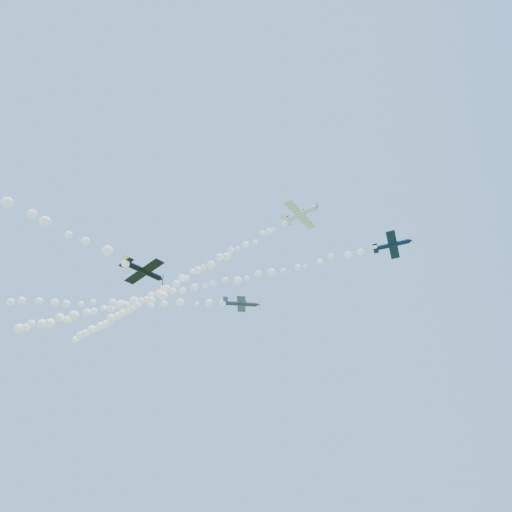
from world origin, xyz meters
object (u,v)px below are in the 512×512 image
(plane_white, at_px, (300,214))
(plane_navy, at_px, (393,245))
(plane_grey, at_px, (241,304))
(plane_black, at_px, (144,271))

(plane_white, height_order, plane_navy, plane_white)
(plane_white, distance_m, plane_navy, 16.59)
(plane_navy, distance_m, plane_grey, 30.16)
(plane_navy, height_order, plane_grey, plane_navy)
(plane_white, height_order, plane_black, plane_white)
(plane_white, xyz_separation_m, plane_black, (-20.42, -12.43, -15.22))
(plane_navy, bearing_deg, plane_grey, 171.66)
(plane_white, height_order, plane_grey, plane_white)
(plane_navy, bearing_deg, plane_white, -148.82)
(plane_black, bearing_deg, plane_grey, 11.24)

